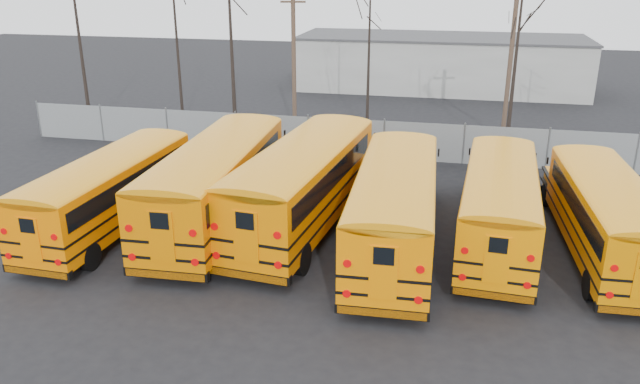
% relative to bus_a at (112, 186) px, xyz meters
% --- Properties ---
extents(ground, '(120.00, 120.00, 0.00)m').
position_rel_bus_a_xyz_m(ground, '(8.85, -0.86, -1.71)').
color(ground, black).
rests_on(ground, ground).
extents(fence, '(40.00, 0.04, 2.00)m').
position_rel_bus_a_xyz_m(fence, '(8.85, 11.14, -0.71)').
color(fence, gray).
rests_on(fence, ground).
extents(distant_building, '(22.00, 8.00, 4.00)m').
position_rel_bus_a_xyz_m(distant_building, '(10.85, 31.14, 0.29)').
color(distant_building, '#BBBCB7').
rests_on(distant_building, ground).
extents(bus_a, '(2.73, 10.50, 2.92)m').
position_rel_bus_a_xyz_m(bus_a, '(0.00, 0.00, 0.00)').
color(bus_a, black).
rests_on(bus_a, ground).
extents(bus_b, '(3.20, 11.99, 3.33)m').
position_rel_bus_a_xyz_m(bus_b, '(3.73, 1.27, 0.24)').
color(bus_b, black).
rests_on(bus_b, ground).
extents(bus_c, '(3.98, 12.21, 3.36)m').
position_rel_bus_a_xyz_m(bus_c, '(7.01, 1.79, 0.26)').
color(bus_c, black).
rests_on(bus_c, ground).
extents(bus_d, '(3.07, 11.50, 3.19)m').
position_rel_bus_a_xyz_m(bus_d, '(10.56, 0.32, 0.16)').
color(bus_d, black).
rests_on(bus_d, ground).
extents(bus_e, '(3.06, 10.69, 2.96)m').
position_rel_bus_a_xyz_m(bus_e, '(14.08, 1.66, 0.02)').
color(bus_e, black).
rests_on(bus_e, ground).
extents(bus_f, '(2.85, 10.37, 2.87)m').
position_rel_bus_a_xyz_m(bus_f, '(17.55, 1.49, -0.03)').
color(bus_f, black).
rests_on(bus_f, ground).
extents(utility_pole_left, '(1.42, 0.29, 8.00)m').
position_rel_bus_a_xyz_m(utility_pole_left, '(2.99, 15.44, 2.40)').
color(utility_pole_left, '#4E3A2C').
rests_on(utility_pole_left, ground).
extents(utility_pole_right, '(1.48, 0.27, 8.31)m').
position_rel_bus_a_xyz_m(utility_pole_right, '(15.08, 16.53, 2.56)').
color(utility_pole_right, brown).
rests_on(utility_pole_right, ground).
extents(tree_0, '(0.26, 0.26, 12.30)m').
position_rel_bus_a_xyz_m(tree_0, '(-9.56, 13.74, 4.44)').
color(tree_0, black).
rests_on(tree_0, ground).
extents(tree_1, '(0.26, 0.26, 13.00)m').
position_rel_bus_a_xyz_m(tree_1, '(-4.27, 15.61, 4.79)').
color(tree_1, black).
rests_on(tree_1, ground).
extents(tree_2, '(0.26, 0.26, 12.02)m').
position_rel_bus_a_xyz_m(tree_2, '(-0.36, 14.34, 4.30)').
color(tree_2, black).
rests_on(tree_2, ground).
extents(tree_3, '(0.26, 0.26, 10.32)m').
position_rel_bus_a_xyz_m(tree_3, '(7.20, 16.44, 3.45)').
color(tree_3, black).
rests_on(tree_3, ground).
extents(tree_4, '(0.26, 0.26, 9.55)m').
position_rel_bus_a_xyz_m(tree_4, '(15.10, 13.45, 3.07)').
color(tree_4, black).
rests_on(tree_4, ground).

